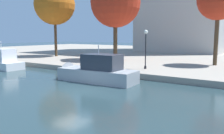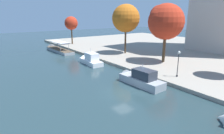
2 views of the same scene
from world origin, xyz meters
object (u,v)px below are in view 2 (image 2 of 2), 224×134
lamp_post (178,60)px  tour_boat_0 (58,50)px  tree_2 (71,24)px  tree_4 (127,18)px  tree_0 (164,20)px  motor_yacht_2 (139,80)px  mooring_bollard_0 (153,74)px  motor_yacht_1 (90,60)px

lamp_post → tour_boat_0: bearing=-169.8°
tree_2 → tree_4: 24.29m
tree_0 → motor_yacht_2: bearing=-64.2°
mooring_bollard_0 → lamp_post: bearing=47.5°
tour_boat_0 → tree_2: bearing=-48.9°
mooring_bollard_0 → tree_0: tree_0 is taller
tour_boat_0 → tree_2: (-7.34, 7.83, 7.21)m
tour_boat_0 → mooring_bollard_0: tour_boat_0 is taller
motor_yacht_2 → tree_0: (-6.01, 12.43, 8.56)m
motor_yacht_1 → tree_4: (-2.16, 12.20, 8.86)m
motor_yacht_2 → tree_0: bearing=-67.2°
tree_0 → tree_2: bearing=-172.3°
mooring_bollard_0 → lamp_post: lamp_post is taller
tree_2 → tree_4: size_ratio=0.75×
motor_yacht_1 → mooring_bollard_0: motor_yacht_1 is taller
motor_yacht_1 → lamp_post: (17.97, 6.25, 2.59)m
motor_yacht_2 → tree_2: size_ratio=0.92×
tree_0 → motor_yacht_1: bearing=-128.1°
lamp_post → tree_2: bearing=178.4°
tour_boat_0 → tree_4: (16.40, 12.54, 9.28)m
motor_yacht_2 → lamp_post: 7.27m
lamp_post → tree_2: (-43.86, 1.24, 4.21)m
tree_4 → motor_yacht_2: bearing=-34.7°
tree_4 → tour_boat_0: bearing=-142.6°
motor_yacht_1 → motor_yacht_2: 15.65m
motor_yacht_2 → tree_0: size_ratio=0.71×
tour_boat_0 → motor_yacht_1: 18.56m
lamp_post → tree_4: tree_4 is taller
motor_yacht_2 → motor_yacht_1: bearing=-3.5°
motor_yacht_1 → tree_0: tree_0 is taller
tree_0 → tree_2: 35.91m
motor_yacht_1 → tree_2: 27.80m
tour_boat_0 → motor_yacht_1: motor_yacht_1 is taller
motor_yacht_1 → mooring_bollard_0: bearing=-164.5°
motor_yacht_2 → mooring_bollard_0: (-0.29, 3.55, 0.25)m
tour_boat_0 → tree_4: bearing=-144.6°
tour_boat_0 → tree_2: size_ratio=1.57×
tree_0 → tree_2: (-35.54, -4.80, -1.76)m
mooring_bollard_0 → tree_2: 41.97m
lamp_post → tree_2: 44.08m
motor_yacht_2 → mooring_bollard_0: bearing=-88.3°
tree_2 → tree_4: tree_4 is taller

